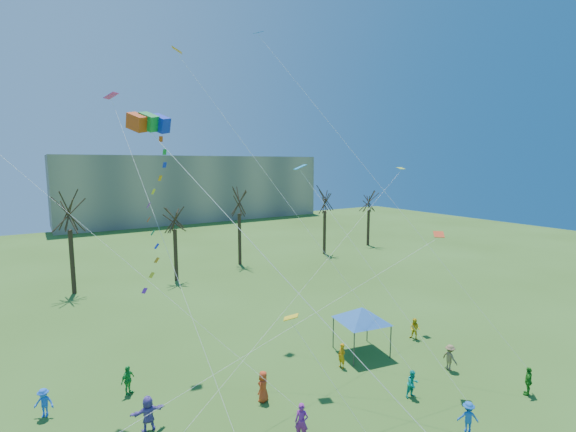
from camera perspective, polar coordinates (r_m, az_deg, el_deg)
distant_building at (r=98.20m, az=-13.13°, el=3.90°), size 60.00×14.00×15.00m
bare_tree_row at (r=48.57m, az=-16.12°, el=-0.20°), size 71.96×8.32×10.64m
big_box_kite at (r=19.60m, az=-17.60°, el=0.08°), size 4.80×7.43×19.70m
canopy_tent_blue at (r=29.50m, az=10.44°, el=-13.58°), size 4.40×4.40×3.36m
festival_crowd at (r=22.50m, az=-2.77°, el=-26.40°), size 27.17×14.28×1.84m
small_kites_aloft at (r=24.17m, az=-6.49°, el=7.99°), size 31.50×18.18×34.43m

